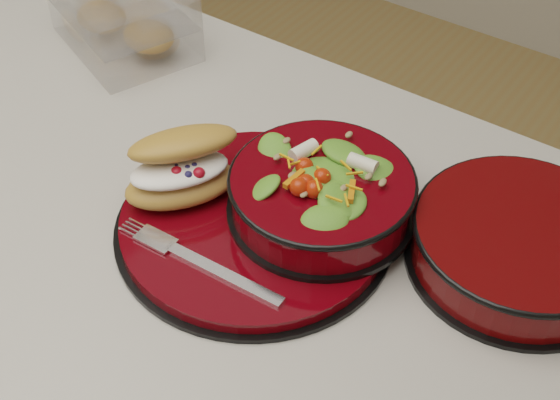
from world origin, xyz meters
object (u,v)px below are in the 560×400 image
Objects in this scene: salad_bowl at (322,189)px; extra_bowl at (520,243)px; pastry_box at (123,17)px; fork at (202,263)px; dinner_plate at (255,223)px; croissant at (183,168)px.

extra_bowl is at bearing 19.39° from salad_bowl.
extra_bowl is at bearing 14.55° from pastry_box.
fork is at bearing -15.74° from pastry_box.
extra_bowl is at bearing 25.12° from dinner_plate.
croissant is at bearing -158.81° from extra_bowl.
croissant is 0.11m from fork.
pastry_box is at bearing 161.05° from salad_bowl.
salad_bowl is 0.88× the size of extra_bowl.
pastry_box is 0.63m from extra_bowl.
pastry_box is at bearing 173.05° from extra_bowl.
croissant reaches higher than dinner_plate.
croissant is 0.36m from extra_bowl.
fork is (0.08, -0.07, -0.03)m from croissant.
pastry_box is at bearing 90.29° from croissant.
salad_bowl is at bearing 41.96° from dinner_plate.
fork is at bearing -113.19° from salad_bowl.
croissant is 0.65× the size of pastry_box.
dinner_plate is 0.10m from croissant.
fork is 0.77× the size of extra_bowl.
salad_bowl reaches higher than extra_bowl.
salad_bowl is (0.05, 0.05, 0.04)m from dinner_plate.
croissant is at bearing -171.57° from dinner_plate.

